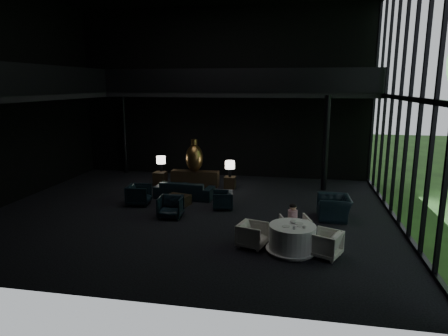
% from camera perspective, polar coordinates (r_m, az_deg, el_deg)
% --- Properties ---
extents(floor, '(14.00, 12.00, 0.02)m').
position_cam_1_polar(floor, '(14.29, -4.77, -6.25)').
color(floor, black).
rests_on(floor, ground).
extents(wall_back, '(14.00, 0.04, 8.00)m').
position_cam_1_polar(wall_back, '(19.43, -0.22, 10.59)').
color(wall_back, black).
rests_on(wall_back, ground).
extents(wall_front, '(14.00, 0.04, 8.00)m').
position_cam_1_polar(wall_front, '(7.99, -16.86, 8.25)').
color(wall_front, black).
rests_on(wall_front, ground).
extents(wall_left, '(0.04, 12.00, 8.00)m').
position_cam_1_polar(wall_left, '(16.88, -28.91, 8.94)').
color(wall_left, black).
rests_on(wall_left, ground).
extents(curtain_wall, '(0.20, 12.00, 8.00)m').
position_cam_1_polar(curtain_wall, '(13.49, 25.07, 8.92)').
color(curtain_wall, black).
rests_on(curtain_wall, ground).
extents(mezzanine_left, '(2.00, 12.00, 0.25)m').
position_cam_1_polar(mezzanine_left, '(16.27, -26.15, 9.15)').
color(mezzanine_left, black).
rests_on(mezzanine_left, wall_left).
extents(mezzanine_back, '(12.00, 2.00, 0.25)m').
position_cam_1_polar(mezzanine_back, '(18.28, 2.31, 10.50)').
color(mezzanine_back, black).
rests_on(mezzanine_back, wall_back).
extents(railing_left, '(0.06, 12.00, 1.00)m').
position_cam_1_polar(railing_left, '(15.69, -23.36, 11.53)').
color(railing_left, black).
rests_on(railing_left, mezzanine_left).
extents(railing_back, '(12.00, 0.06, 1.00)m').
position_cam_1_polar(railing_back, '(17.29, 1.83, 12.41)').
color(railing_back, black).
rests_on(railing_back, mezzanine_back).
extents(column_nw, '(0.24, 0.24, 4.00)m').
position_cam_1_polar(column_nw, '(20.83, -14.06, 4.80)').
color(column_nw, black).
rests_on(column_nw, floor).
extents(column_ne, '(0.24, 0.24, 4.00)m').
position_cam_1_polar(column_ne, '(17.29, 14.34, 3.40)').
color(column_ne, black).
rests_on(column_ne, floor).
extents(console, '(2.13, 0.48, 0.68)m').
position_cam_1_polar(console, '(17.79, -4.16, -1.48)').
color(console, black).
rests_on(console, floor).
extents(bronze_urn, '(0.76, 0.76, 1.42)m').
position_cam_1_polar(bronze_urn, '(17.54, -4.26, 1.48)').
color(bronze_urn, olive).
rests_on(bronze_urn, console).
extents(side_table_left, '(0.52, 0.52, 0.58)m').
position_cam_1_polar(side_table_left, '(18.18, -9.11, -1.47)').
color(side_table_left, black).
rests_on(side_table_left, floor).
extents(table_lamp_left, '(0.41, 0.41, 0.69)m').
position_cam_1_polar(table_lamp_left, '(18.19, -8.99, 1.06)').
color(table_lamp_left, black).
rests_on(table_lamp_left, side_table_left).
extents(side_table_right, '(0.47, 0.47, 0.51)m').
position_cam_1_polar(side_table_right, '(17.36, 0.86, -2.06)').
color(side_table_right, black).
rests_on(side_table_right, floor).
extents(table_lamp_right, '(0.42, 0.42, 0.70)m').
position_cam_1_polar(table_lamp_right, '(17.16, 0.85, 0.36)').
color(table_lamp_right, black).
rests_on(table_lamp_right, side_table_right).
extents(sofa, '(2.64, 0.90, 1.02)m').
position_cam_1_polar(sofa, '(15.89, -5.68, -2.50)').
color(sofa, black).
rests_on(sofa, floor).
extents(lounge_armchair_west, '(0.93, 0.98, 0.91)m').
position_cam_1_polar(lounge_armchair_west, '(15.27, -12.07, -3.52)').
color(lounge_armchair_west, black).
rests_on(lounge_armchair_west, floor).
extents(lounge_armchair_east, '(0.72, 0.75, 0.66)m').
position_cam_1_polar(lounge_armchair_east, '(14.48, -0.19, -4.59)').
color(lounge_armchair_east, black).
rests_on(lounge_armchair_east, floor).
extents(lounge_armchair_south, '(0.88, 0.83, 0.85)m').
position_cam_1_polar(lounge_armchair_south, '(13.67, -7.64, -5.31)').
color(lounge_armchair_south, black).
rests_on(lounge_armchair_south, floor).
extents(window_armchair, '(0.91, 1.35, 1.15)m').
position_cam_1_polar(window_armchair, '(13.87, 15.46, -4.73)').
color(window_armchair, black).
rests_on(window_armchair, floor).
extents(coffee_table, '(1.04, 1.04, 0.38)m').
position_cam_1_polar(coffee_table, '(14.99, -6.80, -4.67)').
color(coffee_table, black).
rests_on(coffee_table, floor).
extents(dining_table, '(1.42, 1.42, 0.75)m').
position_cam_1_polar(dining_table, '(11.05, 9.71, -10.13)').
color(dining_table, white).
rests_on(dining_table, floor).
extents(dining_chair_north, '(0.96, 0.93, 0.81)m').
position_cam_1_polar(dining_chair_north, '(11.82, 10.10, -8.27)').
color(dining_chair_north, white).
rests_on(dining_chair_north, floor).
extents(dining_chair_east, '(0.93, 0.96, 0.76)m').
position_cam_1_polar(dining_chair_east, '(10.92, 14.26, -10.31)').
color(dining_chair_east, beige).
rests_on(dining_chair_east, floor).
extents(dining_chair_west, '(0.82, 0.85, 0.72)m').
position_cam_1_polar(dining_chair_west, '(11.24, 4.09, -9.41)').
color(dining_chair_west, silver).
rests_on(dining_chair_west, floor).
extents(child, '(0.28, 0.28, 0.60)m').
position_cam_1_polar(child, '(11.86, 9.80, -6.43)').
color(child, '#DEB0CC').
rests_on(child, dining_chair_north).
extents(plate_a, '(0.27, 0.27, 0.01)m').
position_cam_1_polar(plate_a, '(10.78, 8.84, -8.24)').
color(plate_a, white).
rests_on(plate_a, dining_table).
extents(plate_b, '(0.25, 0.25, 0.02)m').
position_cam_1_polar(plate_b, '(11.04, 10.66, -7.81)').
color(plate_b, white).
rests_on(plate_b, dining_table).
extents(saucer, '(0.18, 0.18, 0.01)m').
position_cam_1_polar(saucer, '(10.86, 10.75, -8.15)').
color(saucer, white).
rests_on(saucer, dining_table).
extents(coffee_cup, '(0.11, 0.11, 0.07)m').
position_cam_1_polar(coffee_cup, '(10.73, 11.38, -8.21)').
color(coffee_cup, white).
rests_on(coffee_cup, saucer).
extents(cereal_bowl, '(0.17, 0.17, 0.09)m').
position_cam_1_polar(cereal_bowl, '(11.04, 9.86, -7.57)').
color(cereal_bowl, white).
rests_on(cereal_bowl, dining_table).
extents(cream_pot, '(0.07, 0.07, 0.08)m').
position_cam_1_polar(cream_pot, '(10.61, 9.97, -8.42)').
color(cream_pot, '#99999E').
rests_on(cream_pot, dining_table).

